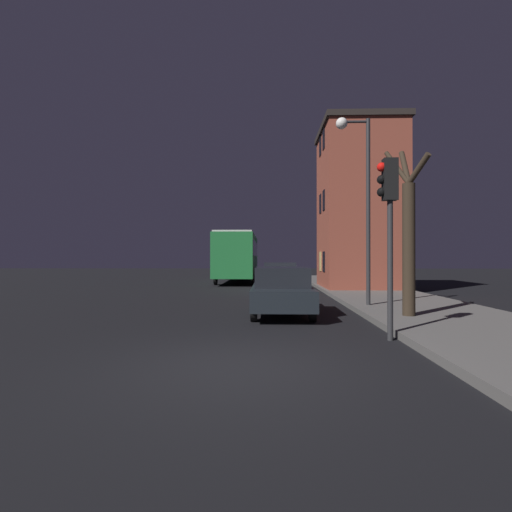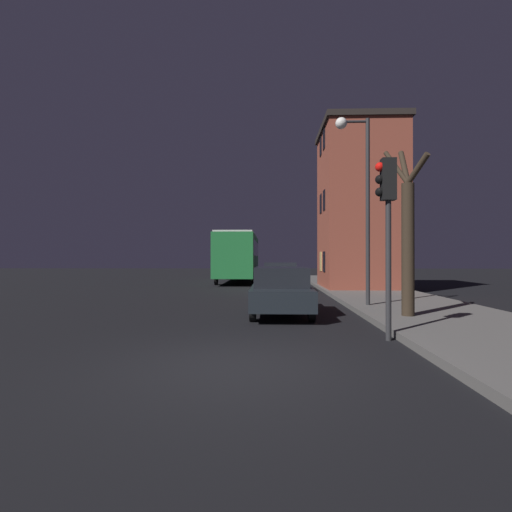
# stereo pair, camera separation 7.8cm
# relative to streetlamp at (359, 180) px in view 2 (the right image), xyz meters

# --- Properties ---
(ground_plane) EXTENTS (120.00, 120.00, 0.00)m
(ground_plane) POSITION_rel_streetlamp_xyz_m (-3.65, -7.17, -4.45)
(ground_plane) COLOR black
(brick_building) EXTENTS (4.31, 5.31, 8.92)m
(brick_building) POSITION_rel_streetlamp_xyz_m (1.93, 8.55, 0.20)
(brick_building) COLOR brown
(brick_building) RESTS_ON sidewalk
(streetlamp) EXTENTS (1.17, 0.40, 6.42)m
(streetlamp) POSITION_rel_streetlamp_xyz_m (0.00, 0.00, 0.00)
(streetlamp) COLOR #28282B
(streetlamp) RESTS_ON sidewalk
(traffic_light) EXTENTS (0.43, 0.24, 3.91)m
(traffic_light) POSITION_rel_streetlamp_xyz_m (-0.53, -5.09, -1.63)
(traffic_light) COLOR #28282B
(traffic_light) RESTS_ON ground
(bare_tree) EXTENTS (0.80, 1.89, 4.86)m
(bare_tree) POSITION_rel_streetlamp_xyz_m (0.80, -2.49, -2.04)
(bare_tree) COLOR #2D2319
(bare_tree) RESTS_ON sidewalk
(bus) EXTENTS (2.60, 10.55, 3.50)m
(bus) POSITION_rel_streetlamp_xyz_m (-5.35, 15.66, -2.36)
(bus) COLOR #1E6B33
(bus) RESTS_ON ground
(car_near_lane) EXTENTS (1.81, 4.38, 1.48)m
(car_near_lane) POSITION_rel_streetlamp_xyz_m (-2.70, -1.27, -3.68)
(car_near_lane) COLOR black
(car_near_lane) RESTS_ON ground
(car_mid_lane) EXTENTS (1.84, 4.24, 1.54)m
(car_mid_lane) POSITION_rel_streetlamp_xyz_m (-2.52, 7.44, -3.64)
(car_mid_lane) COLOR #B7BABF
(car_mid_lane) RESTS_ON ground
(car_far_lane) EXTENTS (1.79, 3.90, 1.36)m
(car_far_lane) POSITION_rel_streetlamp_xyz_m (-2.43, 14.72, -3.74)
(car_far_lane) COLOR beige
(car_far_lane) RESTS_ON ground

